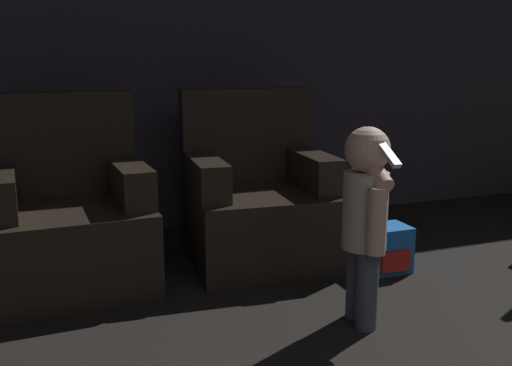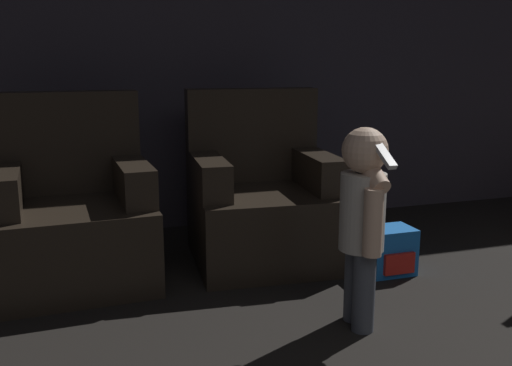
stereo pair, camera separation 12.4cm
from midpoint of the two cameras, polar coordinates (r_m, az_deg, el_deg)
The scene contains 5 objects.
wall_back at distance 3.94m, azimuth -5.05°, elevation 14.38°, with size 8.40×0.05×2.60m.
armchair_left at distance 3.14m, azimuth -16.80°, elevation -3.25°, with size 0.82×0.80×0.98m.
armchair_right at distance 3.32m, azimuth 1.59°, elevation -1.90°, with size 0.84×0.82×0.98m.
person_toddler at distance 2.46m, azimuth 12.10°, elevation -2.87°, with size 0.19×0.34×0.88m.
toy_backpack at distance 3.23m, azimuth 14.28°, elevation -6.61°, with size 0.25×0.22×0.26m.
Camera 2 is at (-0.83, 0.64, 1.15)m, focal length 40.00 mm.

